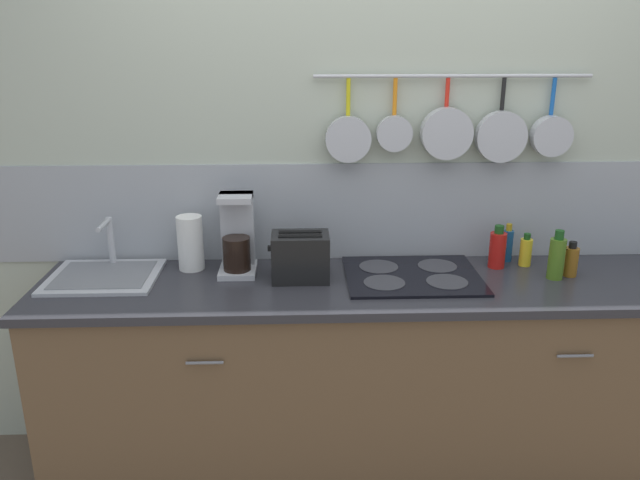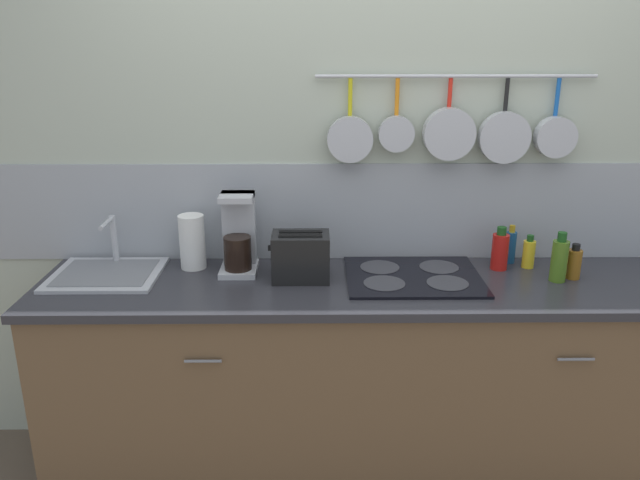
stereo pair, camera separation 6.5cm
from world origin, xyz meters
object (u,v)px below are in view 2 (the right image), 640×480
toaster (301,257)px  bottle_cooking_wine (511,246)px  bottle_sesame_oil (529,253)px  coffee_maker (239,239)px  paper_towel_roll (192,242)px  bottle_vinegar (500,251)px  bottle_hot_sauce (559,260)px  bottle_dish_soap (574,263)px

toaster → bottle_cooking_wine: size_ratio=1.46×
bottle_cooking_wine → bottle_sesame_oil: (0.06, -0.06, -0.01)m
coffee_maker → bottle_cooking_wine: size_ratio=1.97×
paper_towel_roll → bottle_vinegar: (1.33, -0.03, -0.03)m
bottle_sesame_oil → bottle_hot_sauce: bearing=-65.5°
paper_towel_roll → bottle_vinegar: paper_towel_roll is taller
coffee_maker → paper_towel_roll: bearing=172.0°
coffee_maker → toaster: coffee_maker is taller
bottle_hot_sauce → bottle_dish_soap: size_ratio=1.39×
bottle_cooking_wine → coffee_maker: bearing=-176.2°
bottle_vinegar → bottle_hot_sauce: (0.20, -0.14, 0.01)m
paper_towel_roll → bottle_sesame_oil: (1.46, -0.01, -0.05)m
bottle_vinegar → coffee_maker: bearing=179.9°
coffee_maker → bottle_sesame_oil: size_ratio=2.30×
paper_towel_roll → bottle_dish_soap: size_ratio=1.57×
coffee_maker → bottle_dish_soap: bearing=-4.6°
toaster → bottle_vinegar: toaster is taller
paper_towel_roll → toaster: bearing=-16.4°
paper_towel_roll → bottle_sesame_oil: 1.47m
toaster → bottle_hot_sauce: size_ratio=1.20×
bottle_vinegar → bottle_dish_soap: bottle_vinegar is taller
coffee_maker → bottle_hot_sauce: 1.34m
paper_towel_roll → bottle_hot_sauce: 1.55m
toaster → bottle_sesame_oil: (0.99, 0.13, -0.03)m
bottle_cooking_wine → bottle_dish_soap: size_ratio=1.15×
bottle_sesame_oil → bottle_vinegar: bearing=-172.6°
toaster → bottle_sesame_oil: toaster is taller
bottle_cooking_wine → bottle_dish_soap: 0.28m
bottle_cooking_wine → paper_towel_roll: bearing=-177.9°
bottle_cooking_wine → bottle_sesame_oil: bearing=-45.5°
paper_towel_roll → bottle_cooking_wine: bearing=2.1°
bottle_cooking_wine → bottle_dish_soap: bearing=-42.8°
bottle_vinegar → bottle_hot_sauce: bottle_hot_sauce is taller
coffee_maker → bottle_cooking_wine: 1.20m
bottle_vinegar → paper_towel_roll: bearing=178.7°
bottle_hot_sauce → bottle_dish_soap: bottle_hot_sauce is taller
toaster → paper_towel_roll: bearing=163.6°
paper_towel_roll → bottle_cooking_wine: paper_towel_roll is taller
bottle_sesame_oil → bottle_dish_soap: 0.20m
coffee_maker → toaster: size_ratio=1.34×
bottle_sesame_oil → bottle_hot_sauce: bottle_hot_sauce is taller
coffee_maker → bottle_sesame_oil: bearing=0.7°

